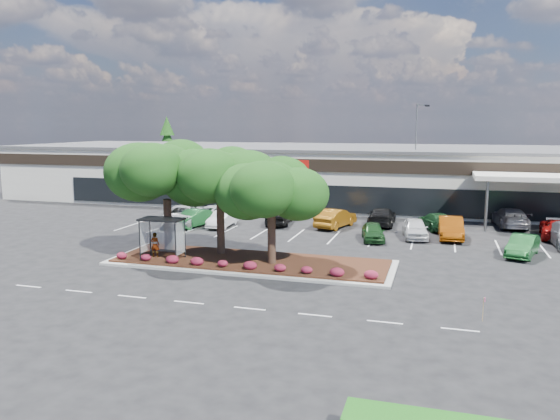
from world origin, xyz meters
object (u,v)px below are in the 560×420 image
(light_pole, at_px, (416,165))
(car_1, at_px, (182,216))
(survey_stake, at_px, (484,306))
(car_0, at_px, (193,218))

(light_pole, distance_m, car_1, 23.54)
(survey_stake, xyz_separation_m, car_1, (-23.65, 17.57, 0.13))
(survey_stake, distance_m, car_0, 28.12)
(survey_stake, relative_size, car_1, 0.18)
(light_pole, bearing_deg, survey_stake, -81.64)
(light_pole, xyz_separation_m, car_1, (-19.14, -13.11, -3.94))
(survey_stake, height_order, car_0, car_0)
(car_0, height_order, car_1, car_1)
(light_pole, bearing_deg, car_0, -142.67)
(survey_stake, bearing_deg, light_pole, 98.36)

